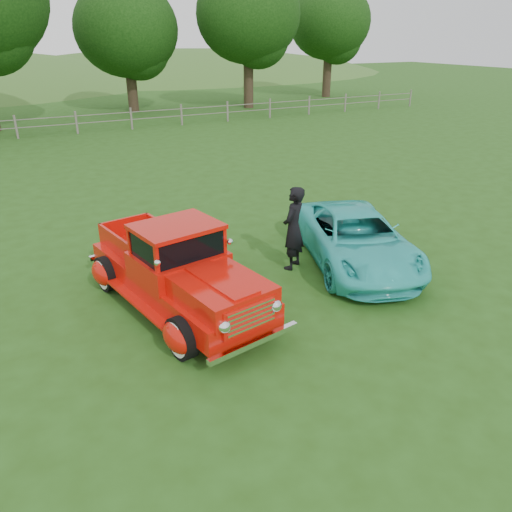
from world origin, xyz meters
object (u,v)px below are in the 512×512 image
tree_near_east (126,29)px  man (293,228)px  tree_mid_east (248,15)px  red_pickup (178,271)px  teal_sedan (356,239)px  tree_far_east (330,22)px

tree_near_east → man: bearing=-97.5°
tree_mid_east → man: size_ratio=4.85×
tree_near_east → tree_mid_east: tree_mid_east is taller
tree_near_east → tree_mid_east: 8.30m
tree_near_east → red_pickup: tree_near_east is taller
tree_near_east → man: size_ratio=4.28×
man → teal_sedan: bearing=124.8°
tree_far_east → tree_near_east: bearing=-176.6°
tree_far_east → teal_sedan: tree_far_east is taller
tree_near_east → teal_sedan: size_ratio=1.82×
tree_far_east → teal_sedan: (-19.11, -28.45, -5.23)m
tree_far_east → red_pickup: 37.27m
teal_sedan → man: (-1.41, 0.51, 0.34)m
tree_mid_east → teal_sedan: tree_mid_east is taller
tree_mid_east → tree_near_east: bearing=166.0°
tree_mid_east → man: tree_mid_east is taller
tree_near_east → red_pickup: (-6.49, -27.48, -4.45)m
teal_sedan → man: bearing=178.8°
red_pickup → man: bearing=-0.3°
tree_near_east → tree_far_east: 17.04m
tree_far_east → red_pickup: tree_far_east is taller
tree_near_east → teal_sedan: 27.92m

